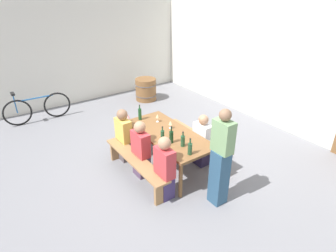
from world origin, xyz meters
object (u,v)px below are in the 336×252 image
object	(u,v)px
seated_guest_near_1	(141,150)
seated_guest_near_2	(165,169)
wine_glass_1	(128,117)
seated_guest_near_0	(124,136)
wine_bottle_3	(190,148)
wine_glass_2	(157,116)
wine_barrel	(146,89)
wine_bottle_1	(162,136)
bench_near	(136,163)
wine_bottle_2	(183,141)
wine_bottle_0	(171,137)
seated_guest_far_0	(202,141)
parked_bicycle_0	(37,108)
tasting_table	(168,136)
wine_glass_0	(170,123)
bench_far	(196,140)
wine_bottle_4	(140,114)
standing_host	(221,160)

from	to	relation	value
seated_guest_near_1	seated_guest_near_2	xyz separation A→B (m)	(0.78, 0.00, 0.02)
wine_glass_1	seated_guest_near_0	size ratio (longest dim) A/B	0.14
wine_bottle_3	wine_glass_1	distance (m)	1.74
wine_glass_2	wine_barrel	size ratio (longest dim) A/B	0.25
wine_glass_1	wine_barrel	distance (m)	3.18
wine_bottle_1	wine_glass_1	bearing A→B (deg)	-175.18
bench_near	wine_bottle_2	bearing A→B (deg)	50.37
wine_bottle_0	seated_guest_far_0	distance (m)	0.84
wine_bottle_0	parked_bicycle_0	xyz separation A→B (m)	(-4.05, -1.44, -0.50)
tasting_table	wine_bottle_1	distance (m)	0.40
wine_glass_2	seated_guest_near_1	bearing A→B (deg)	-55.36
wine_bottle_3	parked_bicycle_0	bearing A→B (deg)	-162.12
wine_bottle_2	seated_guest_near_2	bearing A→B (deg)	-71.05
wine_glass_0	wine_glass_2	xyz separation A→B (m)	(-0.40, -0.05, 0.01)
bench_near	bench_far	distance (m)	1.48
wine_bottle_3	wine_glass_2	bearing A→B (deg)	169.65
bench_far	seated_guest_far_0	bearing A→B (deg)	-23.64
tasting_table	wine_bottle_2	size ratio (longest dim) A/B	6.84
tasting_table	wine_glass_2	size ratio (longest dim) A/B	11.36
bench_near	seated_guest_near_1	xyz separation A→B (m)	(-0.05, 0.15, 0.19)
bench_near	wine_bottle_4	xyz separation A→B (m)	(-0.83, 0.61, 0.53)
wine_bottle_1	parked_bicycle_0	size ratio (longest dim) A/B	0.18
bench_far	seated_guest_near_1	bearing A→B (deg)	-91.99
wine_glass_1	seated_guest_near_1	distance (m)	0.93
seated_guest_near_2	seated_guest_far_0	distance (m)	1.24
wine_bottle_3	wine_bottle_4	bearing A→B (deg)	179.68
seated_guest_near_1	wine_barrel	distance (m)	3.97
wine_bottle_4	seated_guest_near_1	xyz separation A→B (m)	(0.79, -0.46, -0.33)
seated_guest_near_0	wine_glass_1	bearing A→B (deg)	37.16
standing_host	wine_bottle_2	bearing A→B (deg)	9.71
bench_far	wine_bottle_3	distance (m)	1.32
seated_guest_near_0	seated_guest_near_1	xyz separation A→B (m)	(0.68, 0.00, 0.00)
parked_bicycle_0	wine_bottle_1	bearing A→B (deg)	-68.53
seated_guest_near_2	wine_glass_0	bearing A→B (deg)	49.16
wine_bottle_3	wine_glass_0	size ratio (longest dim) A/B	1.89
wine_bottle_3	wine_glass_2	size ratio (longest dim) A/B	1.76
tasting_table	seated_guest_near_1	xyz separation A→B (m)	(-0.05, -0.59, -0.13)
wine_barrel	seated_guest_near_1	bearing A→B (deg)	-32.79
seated_guest_near_1	standing_host	bearing A→B (deg)	-64.94
wine_glass_1	parked_bicycle_0	distance (m)	3.12
tasting_table	wine_bottle_2	world-z (taller)	wine_bottle_2
tasting_table	wine_bottle_3	world-z (taller)	wine_bottle_3
bench_near	parked_bicycle_0	distance (m)	3.82
bench_near	wine_bottle_1	size ratio (longest dim) A/B	6.05
seated_guest_near_1	seated_guest_far_0	world-z (taller)	seated_guest_near_1
tasting_table	bench_far	distance (m)	0.81
bench_near	wine_barrel	xyz separation A→B (m)	(-3.38, 2.30, -0.01)
wine_glass_2	wine_barrel	world-z (taller)	wine_glass_2
wine_bottle_1	wine_glass_0	xyz separation A→B (m)	(-0.35, 0.43, -0.00)
wine_bottle_3	seated_guest_near_0	distance (m)	1.66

